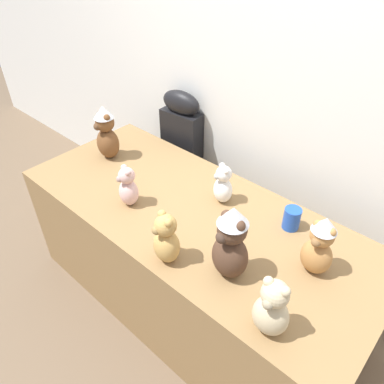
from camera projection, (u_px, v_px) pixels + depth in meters
name	position (u px, v px, depth m)	size (l,w,h in m)	color
ground_plane	(163.00, 325.00, 2.16)	(10.00, 10.00, 0.00)	brown
wall_back	(277.00, 64.00, 1.89)	(7.00, 0.08, 2.60)	white
display_table	(192.00, 259.00, 2.08)	(1.92, 0.81, 0.72)	olive
instrument_case	(182.00, 160.00, 2.60)	(0.29, 0.14, 1.03)	black
teddy_bear_chestnut	(106.00, 133.00, 2.16)	(0.17, 0.15, 0.33)	brown
teddy_bear_sand	(272.00, 309.00, 1.26)	(0.14, 0.12, 0.26)	#CCB78E
teddy_bear_cocoa	(231.00, 243.00, 1.44)	(0.18, 0.16, 0.35)	#4C3323
teddy_bear_honey	(166.00, 239.00, 1.54)	(0.16, 0.14, 0.25)	tan
teddy_bear_snow	(223.00, 185.00, 1.86)	(0.14, 0.14, 0.22)	white
teddy_bear_caramel	(319.00, 246.00, 1.47)	(0.14, 0.12, 0.29)	#B27A42
teddy_bear_blush	(128.00, 187.00, 1.84)	(0.14, 0.13, 0.22)	beige
party_cup_blue	(292.00, 218.00, 1.73)	(0.08, 0.08, 0.11)	blue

